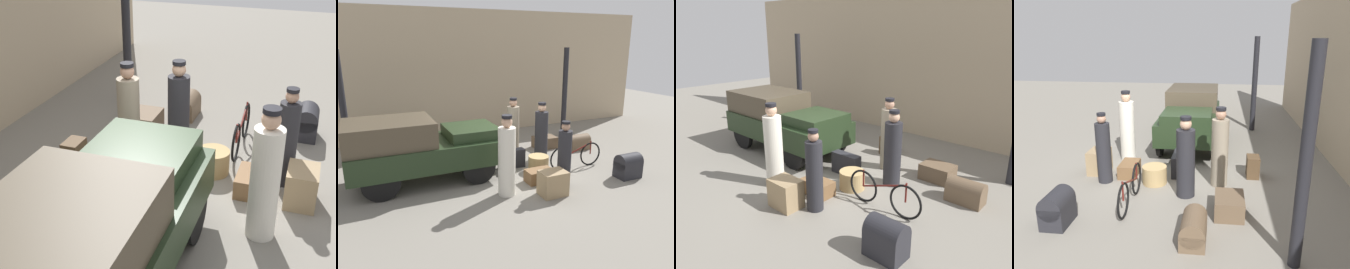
# 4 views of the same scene
# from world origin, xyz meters

# --- Properties ---
(ground_plane) EXTENTS (30.00, 30.00, 0.00)m
(ground_plane) POSITION_xyz_m (0.00, 0.00, 0.00)
(ground_plane) COLOR gray
(canopy_pillar_left) EXTENTS (0.18, 0.18, 3.19)m
(canopy_pillar_left) POSITION_xyz_m (-3.75, 2.23, 1.59)
(canopy_pillar_left) COLOR black
(canopy_pillar_left) RESTS_ON ground
(canopy_pillar_right) EXTENTS (0.18, 0.18, 3.19)m
(canopy_pillar_right) POSITION_xyz_m (3.42, 2.23, 1.59)
(canopy_pillar_right) COLOR black
(canopy_pillar_right) RESTS_ON ground
(truck) EXTENTS (3.63, 1.66, 1.62)m
(truck) POSITION_xyz_m (-2.13, 0.22, 0.92)
(truck) COLOR black
(truck) RESTS_ON ground
(bicycle) EXTENTS (1.65, 0.04, 0.71)m
(bicycle) POSITION_xyz_m (1.95, -0.61, 0.35)
(bicycle) COLOR black
(bicycle) RESTS_ON ground
(wicker_basket) EXTENTS (0.55, 0.55, 0.40)m
(wicker_basket) POSITION_xyz_m (0.92, -0.34, 0.20)
(wicker_basket) COLOR tan
(wicker_basket) RESTS_ON ground
(conductor_in_dark_uniform) EXTENTS (0.39, 0.39, 1.86)m
(conductor_in_dark_uniform) POSITION_xyz_m (-0.47, -1.34, 0.85)
(conductor_in_dark_uniform) COLOR silver
(conductor_in_dark_uniform) RESTS_ON ground
(porter_with_bicycle) EXTENTS (0.32, 0.32, 1.61)m
(porter_with_bicycle) POSITION_xyz_m (0.97, -1.48, 0.74)
(porter_with_bicycle) COLOR #232328
(porter_with_bicycle) RESTS_ON ground
(porter_lifting_near_truck) EXTENTS (0.37, 0.37, 1.77)m
(porter_lifting_near_truck) POSITION_xyz_m (0.84, 1.10, 0.82)
(porter_lifting_near_truck) COLOR gray
(porter_lifting_near_truck) RESTS_ON ground
(porter_carrying_trunk) EXTENTS (0.38, 0.38, 1.70)m
(porter_carrying_trunk) POSITION_xyz_m (1.43, 0.42, 0.78)
(porter_carrying_trunk) COLOR #232328
(porter_carrying_trunk) RESTS_ON ground
(trunk_wicker_pale) EXTENTS (0.67, 0.41, 0.32)m
(trunk_wicker_pale) POSITION_xyz_m (0.56, -1.02, 0.16)
(trunk_wicker_pale) COLOR brown
(trunk_wicker_pale) RESTS_ON ground
(suitcase_small_leather) EXTENTS (0.41, 0.29, 0.51)m
(suitcase_small_leather) POSITION_xyz_m (0.32, 1.89, 0.25)
(suitcase_small_leather) COLOR #4C3823
(suitcase_small_leather) RESTS_ON ground
(trunk_large_brown) EXTENTS (0.71, 0.54, 0.37)m
(trunk_large_brown) POSITION_xyz_m (2.10, 1.31, 0.19)
(trunk_large_brown) COLOR brown
(trunk_large_brown) RESTS_ON ground
(suitcase_black_upright) EXTENTS (0.72, 0.41, 0.49)m
(suitcase_black_upright) POSITION_xyz_m (3.01, 0.72, 0.23)
(suitcase_black_upright) COLOR brown
(suitcase_black_upright) RESTS_ON ground
(suitcase_tan_flat) EXTENTS (0.60, 0.45, 0.57)m
(suitcase_tan_flat) POSITION_xyz_m (0.47, -1.79, 0.28)
(suitcase_tan_flat) COLOR #937A56
(suitcase_tan_flat) RESTS_ON ground
(trunk_umber_medium) EXTENTS (0.74, 0.24, 0.52)m
(trunk_umber_medium) POSITION_xyz_m (0.34, 0.12, 0.26)
(trunk_umber_medium) COLOR #232328
(trunk_umber_medium) RESTS_ON ground
(trunk_barrel_dark) EXTENTS (0.61, 0.43, 0.64)m
(trunk_barrel_dark) POSITION_xyz_m (2.78, -1.70, 0.32)
(trunk_barrel_dark) COLOR #232328
(trunk_barrel_dark) RESTS_ON ground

